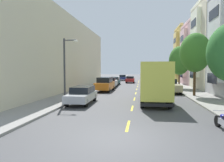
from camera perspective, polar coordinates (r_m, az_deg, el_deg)
ground_plane at (r=38.95m, az=7.17°, el=-1.16°), size 160.00×160.00×0.00m
sidewalk_left at (r=37.76m, az=-3.72°, el=-1.17°), size 3.20×120.00×0.14m
sidewalk_right at (r=37.50m, az=18.03°, el=-1.36°), size 3.20×120.00×0.14m
lane_centerline_dashes at (r=33.47m, az=7.00°, el=-1.88°), size 0.14×47.20×0.01m
townhouse_fourth_rose at (r=43.20m, az=28.53°, el=6.36°), size 14.55×8.43×11.63m
townhouse_fifth_mustard at (r=50.98m, az=23.51°, el=6.55°), size 11.44×8.43×12.67m
apartment_block_opposite at (r=32.30m, az=-18.41°, el=6.91°), size 10.00×36.00×10.28m
street_tree_second at (r=24.06m, az=22.09°, el=7.28°), size 3.24×3.24×6.77m
street_tree_third at (r=33.02m, az=18.24°, el=5.40°), size 3.16×3.16×6.36m
street_lamp at (r=18.69m, az=-12.57°, el=4.53°), size 1.35×0.28×5.59m
delivery_box_truck at (r=18.25m, az=11.67°, el=-0.04°), size 2.46×7.05×3.57m
parked_pickup_forest at (r=49.23m, az=12.35°, el=0.69°), size 2.06×5.32×1.73m
parked_pickup_white at (r=33.76m, az=-0.51°, el=-0.41°), size 2.14×5.35×1.73m
parked_suv_black at (r=39.44m, az=13.43°, el=0.27°), size 1.96×4.81×1.93m
parked_wagon_burgundy at (r=59.38m, az=11.69°, el=1.12°), size 1.91×4.73×1.50m
parked_pickup_champagne at (r=27.55m, az=15.86°, el=-1.39°), size 2.12×5.34×1.73m
parked_wagon_navy at (r=54.73m, az=2.98°, el=1.00°), size 1.93×4.74×1.50m
parked_wagon_silver at (r=18.30m, az=-8.30°, el=-3.70°), size 1.90×4.73×1.50m
parked_wagon_teal at (r=39.80m, az=0.79°, el=0.13°), size 1.87×4.72×1.50m
parked_suv_orange at (r=28.11m, az=-1.98°, el=-0.84°), size 2.08×4.85×1.93m
moving_red_sedan at (r=45.68m, az=5.08°, el=0.46°), size 1.80×4.50×1.43m
parked_motorcycle at (r=11.66m, az=28.75°, el=-10.09°), size 0.62×2.05×0.90m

